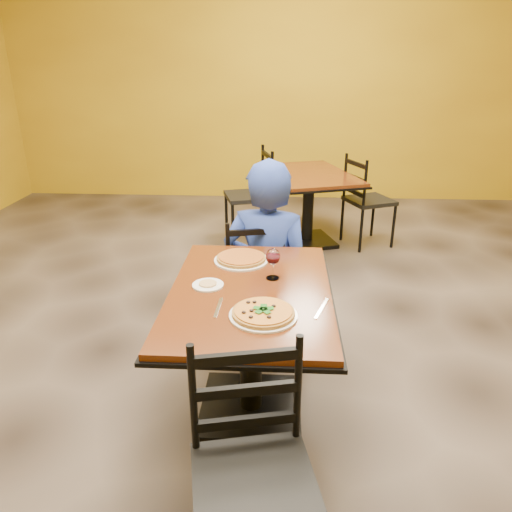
# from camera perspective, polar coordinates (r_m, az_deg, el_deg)

# --- Properties ---
(floor) EXTENTS (7.00, 8.00, 0.01)m
(floor) POSITION_cam_1_polar(r_m,az_deg,el_deg) (3.24, -0.01, -11.98)
(floor) COLOR black
(floor) RESTS_ON ground
(wall_back) EXTENTS (7.00, 0.01, 3.00)m
(wall_back) POSITION_cam_1_polar(r_m,az_deg,el_deg) (6.68, 2.03, 19.55)
(wall_back) COLOR gold
(wall_back) RESTS_ON ground
(table_main) EXTENTS (0.83, 1.23, 0.75)m
(table_main) POSITION_cam_1_polar(r_m,az_deg,el_deg) (2.52, -0.65, -7.92)
(table_main) COLOR #58250D
(table_main) RESTS_ON floor
(table_second) EXTENTS (1.12, 1.37, 0.75)m
(table_second) POSITION_cam_1_polar(r_m,az_deg,el_deg) (5.02, 6.24, 7.55)
(table_second) COLOR #58250D
(table_second) RESTS_ON floor
(chair_main_near) EXTENTS (0.50, 0.50, 0.93)m
(chair_main_near) POSITION_cam_1_polar(r_m,az_deg,el_deg) (1.83, -0.19, -25.57)
(chair_main_near) COLOR black
(chair_main_near) RESTS_ON floor
(chair_main_far) EXTENTS (0.48, 0.48, 0.87)m
(chair_main_far) POSITION_cam_1_polar(r_m,az_deg,el_deg) (3.35, -0.59, -2.12)
(chair_main_far) COLOR black
(chair_main_far) RESTS_ON floor
(chair_second_left) EXTENTS (0.55, 0.55, 0.99)m
(chair_second_left) POSITION_cam_1_polar(r_m,az_deg,el_deg) (5.04, -0.93, 7.03)
(chair_second_left) COLOR black
(chair_second_left) RESTS_ON floor
(chair_second_right) EXTENTS (0.55, 0.55, 0.93)m
(chair_second_right) POSITION_cam_1_polar(r_m,az_deg,el_deg) (5.11, 13.24, 6.35)
(chair_second_right) COLOR black
(chair_second_right) RESTS_ON floor
(diner) EXTENTS (0.68, 0.51, 1.25)m
(diner) POSITION_cam_1_polar(r_m,az_deg,el_deg) (3.23, 1.38, 0.55)
(diner) COLOR navy
(diner) RESTS_ON floor
(plate_main) EXTENTS (0.31, 0.31, 0.01)m
(plate_main) POSITION_cam_1_polar(r_m,az_deg,el_deg) (2.18, 0.86, -7.02)
(plate_main) COLOR white
(plate_main) RESTS_ON table_main
(pizza_main) EXTENTS (0.28, 0.28, 0.02)m
(pizza_main) POSITION_cam_1_polar(r_m,az_deg,el_deg) (2.17, 0.87, -6.65)
(pizza_main) COLOR #922D0A
(pizza_main) RESTS_ON plate_main
(plate_far) EXTENTS (0.31, 0.31, 0.01)m
(plate_far) POSITION_cam_1_polar(r_m,az_deg,el_deg) (2.76, -1.77, -0.50)
(plate_far) COLOR white
(plate_far) RESTS_ON table_main
(pizza_far) EXTENTS (0.28, 0.28, 0.02)m
(pizza_far) POSITION_cam_1_polar(r_m,az_deg,el_deg) (2.75, -1.77, -0.20)
(pizza_far) COLOR #B78123
(pizza_far) RESTS_ON plate_far
(side_plate) EXTENTS (0.16, 0.16, 0.01)m
(side_plate) POSITION_cam_1_polar(r_m,az_deg,el_deg) (2.47, -5.70, -3.44)
(side_plate) COLOR white
(side_plate) RESTS_ON table_main
(dip) EXTENTS (0.09, 0.09, 0.01)m
(dip) POSITION_cam_1_polar(r_m,az_deg,el_deg) (2.47, -5.71, -3.25)
(dip) COLOR tan
(dip) RESTS_ON side_plate
(wine_glass) EXTENTS (0.08, 0.08, 0.18)m
(wine_glass) POSITION_cam_1_polar(r_m,az_deg,el_deg) (2.51, 2.01, -0.79)
(wine_glass) COLOR white
(wine_glass) RESTS_ON table_main
(fork) EXTENTS (0.02, 0.19, 0.00)m
(fork) POSITION_cam_1_polar(r_m,az_deg,el_deg) (2.26, -4.48, -6.09)
(fork) COLOR silver
(fork) RESTS_ON table_main
(knife) EXTENTS (0.08, 0.20, 0.00)m
(knife) POSITION_cam_1_polar(r_m,az_deg,el_deg) (2.27, 7.78, -6.13)
(knife) COLOR silver
(knife) RESTS_ON table_main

